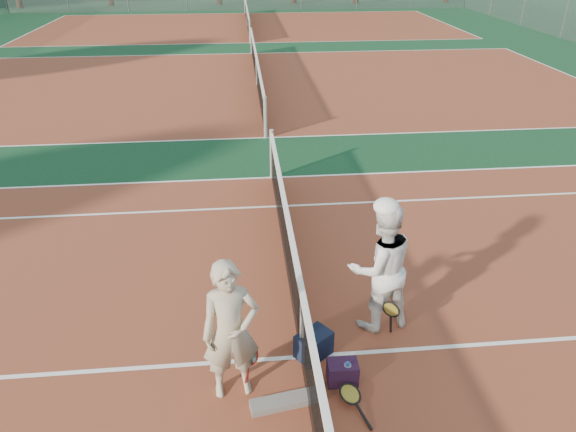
{
  "coord_description": "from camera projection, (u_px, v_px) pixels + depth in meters",
  "views": [
    {
      "loc": [
        -0.63,
        -4.78,
        4.69
      ],
      "look_at": [
        0.0,
        1.81,
        1.05
      ],
      "focal_mm": 32.0,
      "sensor_mm": 36.0,
      "label": 1
    }
  ],
  "objects": [
    {
      "name": "court_far_a",
      "position": [
        257.0,
        84.0,
        18.26
      ],
      "size": [
        23.77,
        10.97,
        0.01
      ],
      "primitive_type": "cube",
      "color": "brown",
      "rests_on": "ground"
    },
    {
      "name": "net_cover_canvas",
      "position": [
        287.0,
        401.0,
        5.82
      ],
      "size": [
        0.86,
        0.34,
        0.09
      ],
      "primitive_type": "cube",
      "rotation": [
        0.0,
        0.0,
        0.17
      ],
      "color": "slate",
      "rests_on": "ground"
    },
    {
      "name": "water_bottle",
      "position": [
        347.0,
        374.0,
        6.03
      ],
      "size": [
        0.09,
        0.09,
        0.3
      ],
      "primitive_type": "cylinder",
      "color": "silver",
      "rests_on": "ground"
    },
    {
      "name": "sports_bag_navy",
      "position": [
        314.0,
        345.0,
        6.44
      ],
      "size": [
        0.52,
        0.5,
        0.34
      ],
      "primitive_type": "cube",
      "rotation": [
        0.0,
        0.0,
        0.66
      ],
      "color": "black",
      "rests_on": "ground"
    },
    {
      "name": "net_far_b",
      "position": [
        247.0,
        16.0,
        29.79
      ],
      "size": [
        0.1,
        10.98,
        1.02
      ],
      "primitive_type": null,
      "color": "black",
      "rests_on": "ground"
    },
    {
      "name": "ground",
      "position": [
        301.0,
        357.0,
        6.49
      ],
      "size": [
        130.0,
        130.0,
        0.0
      ],
      "primitive_type": "plane",
      "color": "#0E351C",
      "rests_on": "ground"
    },
    {
      "name": "player_a",
      "position": [
        231.0,
        332.0,
        5.61
      ],
      "size": [
        0.7,
        0.51,
        1.76
      ],
      "primitive_type": "imported",
      "rotation": [
        0.0,
        0.0,
        0.15
      ],
      "color": "#B5A98C",
      "rests_on": "ground"
    },
    {
      "name": "sports_bag_purple",
      "position": [
        342.0,
        372.0,
        6.07
      ],
      "size": [
        0.36,
        0.25,
        0.29
      ],
      "primitive_type": "cube",
      "rotation": [
        0.0,
        0.0,
        -0.02
      ],
      "color": "black",
      "rests_on": "ground"
    },
    {
      "name": "player_b",
      "position": [
        380.0,
        267.0,
        6.62
      ],
      "size": [
        1.02,
        0.87,
        1.84
      ],
      "primitive_type": "imported",
      "rotation": [
        0.0,
        0.0,
        3.35
      ],
      "color": "white",
      "rests_on": "ground"
    },
    {
      "name": "racket_spare",
      "position": [
        350.0,
        396.0,
        5.85
      ],
      "size": [
        0.45,
        0.65,
        0.14
      ],
      "primitive_type": null,
      "rotation": [
        0.0,
        0.0,
        1.91
      ],
      "color": "black",
      "rests_on": "ground"
    },
    {
      "name": "court_far_b",
      "position": [
        247.0,
        26.0,
        30.04
      ],
      "size": [
        23.77,
        10.97,
        0.01
      ],
      "primitive_type": "cube",
      "color": "brown",
      "rests_on": "ground"
    },
    {
      "name": "racket_red",
      "position": [
        250.0,
        364.0,
        5.98
      ],
      "size": [
        0.32,
        0.31,
        0.59
      ],
      "primitive_type": null,
      "rotation": [
        0.0,
        0.0,
        0.86
      ],
      "color": "maroon",
      "rests_on": "ground"
    },
    {
      "name": "net_main",
      "position": [
        302.0,
        326.0,
        6.24
      ],
      "size": [
        0.1,
        10.98,
        1.02
      ],
      "primitive_type": null,
      "color": "black",
      "rests_on": "ground"
    },
    {
      "name": "net_far_a",
      "position": [
        257.0,
        70.0,
        18.02
      ],
      "size": [
        0.1,
        10.98,
        1.02
      ],
      "primitive_type": null,
      "color": "black",
      "rests_on": "ground"
    },
    {
      "name": "court_main",
      "position": [
        301.0,
        357.0,
        6.48
      ],
      "size": [
        23.77,
        10.97,
        0.01
      ],
      "primitive_type": "cube",
      "color": "brown",
      "rests_on": "ground"
    },
    {
      "name": "racket_black_held",
      "position": [
        390.0,
        319.0,
        6.67
      ],
      "size": [
        0.32,
        0.3,
        0.59
      ],
      "primitive_type": null,
      "rotation": [
        0.0,
        0.0,
        4.08
      ],
      "color": "black",
      "rests_on": "ground"
    }
  ]
}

